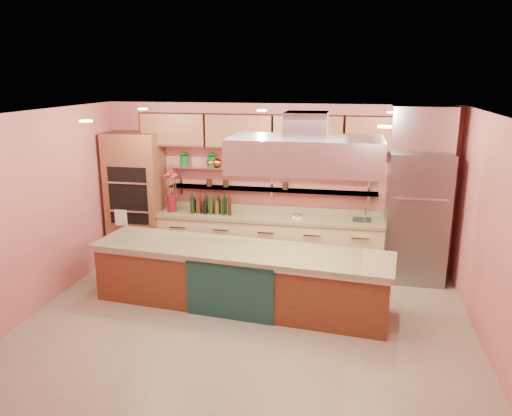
% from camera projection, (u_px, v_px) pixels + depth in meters
% --- Properties ---
extents(floor, '(6.00, 5.00, 0.02)m').
position_uv_depth(floor, '(245.00, 328.00, 6.67)').
color(floor, gray).
rests_on(floor, ground).
extents(ceiling, '(6.00, 5.00, 0.02)m').
position_uv_depth(ceiling, '(243.00, 115.00, 5.94)').
color(ceiling, black).
rests_on(ceiling, wall_back).
extents(wall_back, '(6.00, 0.04, 2.80)m').
position_uv_depth(wall_back, '(275.00, 185.00, 8.67)').
color(wall_back, '#CC6460').
rests_on(wall_back, floor).
extents(wall_front, '(6.00, 0.04, 2.80)m').
position_uv_depth(wall_front, '(176.00, 319.00, 3.93)').
color(wall_front, '#CC6460').
rests_on(wall_front, floor).
extents(wall_left, '(0.04, 5.00, 2.80)m').
position_uv_depth(wall_left, '(31.00, 215.00, 6.86)').
color(wall_left, '#CC6460').
rests_on(wall_left, floor).
extents(wall_right, '(0.04, 5.00, 2.80)m').
position_uv_depth(wall_right, '(498.00, 242.00, 5.74)').
color(wall_right, '#CC6460').
rests_on(wall_right, floor).
extents(oven_stack, '(0.95, 0.64, 2.30)m').
position_uv_depth(oven_stack, '(136.00, 197.00, 8.89)').
color(oven_stack, brown).
rests_on(oven_stack, floor).
extents(refrigerator, '(0.95, 0.72, 2.10)m').
position_uv_depth(refrigerator, '(416.00, 217.00, 7.98)').
color(refrigerator, slate).
rests_on(refrigerator, floor).
extents(back_counter, '(3.84, 0.64, 0.93)m').
position_uv_depth(back_counter, '(269.00, 242.00, 8.64)').
color(back_counter, tan).
rests_on(back_counter, floor).
extents(wall_shelf_lower, '(3.60, 0.26, 0.03)m').
position_uv_depth(wall_shelf_lower, '(271.00, 190.00, 8.57)').
color(wall_shelf_lower, silver).
rests_on(wall_shelf_lower, wall_back).
extents(wall_shelf_upper, '(3.60, 0.26, 0.03)m').
position_uv_depth(wall_shelf_upper, '(271.00, 170.00, 8.48)').
color(wall_shelf_upper, silver).
rests_on(wall_shelf_upper, wall_back).
extents(upper_cabinets, '(4.60, 0.36, 0.55)m').
position_uv_depth(upper_cabinets, '(274.00, 132.00, 8.25)').
color(upper_cabinets, brown).
rests_on(upper_cabinets, wall_back).
extents(range_hood, '(2.00, 1.00, 0.45)m').
position_uv_depth(range_hood, '(306.00, 154.00, 6.56)').
color(range_hood, silver).
rests_on(range_hood, ceiling).
extents(ceiling_downlights, '(4.00, 2.80, 0.02)m').
position_uv_depth(ceiling_downlights, '(247.00, 116.00, 6.14)').
color(ceiling_downlights, '#FFE5A5').
rests_on(ceiling_downlights, ceiling).
extents(island, '(4.27, 1.33, 0.88)m').
position_uv_depth(island, '(240.00, 277.00, 7.19)').
color(island, brown).
rests_on(island, floor).
extents(flower_vase, '(0.20, 0.20, 0.30)m').
position_uv_depth(flower_vase, '(172.00, 203.00, 8.75)').
color(flower_vase, maroon).
rests_on(flower_vase, back_counter).
extents(oil_bottle_cluster, '(0.81, 0.51, 0.25)m').
position_uv_depth(oil_bottle_cluster, '(212.00, 206.00, 8.62)').
color(oil_bottle_cluster, black).
rests_on(oil_bottle_cluster, back_counter).
extents(kitchen_scale, '(0.18, 0.14, 0.09)m').
position_uv_depth(kitchen_scale, '(297.00, 216.00, 8.37)').
color(kitchen_scale, silver).
rests_on(kitchen_scale, back_counter).
extents(bar_faucet, '(0.03, 0.03, 0.20)m').
position_uv_depth(bar_faucet, '(365.00, 214.00, 8.24)').
color(bar_faucet, silver).
rests_on(bar_faucet, back_counter).
extents(copper_kettle, '(0.24, 0.24, 0.15)m').
position_uv_depth(copper_kettle, '(217.00, 162.00, 8.63)').
color(copper_kettle, '#BF632C').
rests_on(copper_kettle, wall_shelf_upper).
extents(green_canister, '(0.18, 0.18, 0.16)m').
position_uv_depth(green_canister, '(257.00, 164.00, 8.50)').
color(green_canister, '#104C18').
rests_on(green_canister, wall_shelf_upper).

